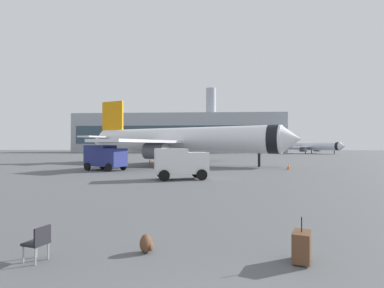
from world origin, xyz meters
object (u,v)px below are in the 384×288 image
(service_truck, at_px, (105,156))
(safety_cone_mid, at_px, (166,159))
(airplane_at_gate, at_px, (180,140))
(traveller_backpack, at_px, (146,244))
(cargo_van, at_px, (180,162))
(airplane_taxiing, at_px, (312,146))
(safety_cone_near, at_px, (288,166))
(rolling_suitcase, at_px, (302,246))
(safety_cone_outer, at_px, (150,161))
(safety_cone_far, at_px, (95,162))
(gate_chair, at_px, (38,241))

(service_truck, height_order, safety_cone_mid, service_truck)
(airplane_at_gate, height_order, safety_cone_mid, airplane_at_gate)
(traveller_backpack, bearing_deg, airplane_at_gate, 94.45)
(airplane_at_gate, height_order, cargo_van, airplane_at_gate)
(airplane_taxiing, distance_m, safety_cone_near, 80.83)
(airplane_taxiing, height_order, traveller_backpack, airplane_taxiing)
(airplane_at_gate, xyz_separation_m, rolling_suitcase, (6.86, -38.62, -3.27))
(safety_cone_outer, xyz_separation_m, traveller_backpack, (7.82, -39.22, -0.14))
(cargo_van, xyz_separation_m, safety_cone_far, (-15.60, 21.02, -1.14))
(rolling_suitcase, bearing_deg, safety_cone_far, 117.58)
(safety_cone_far, distance_m, rolling_suitcase, 43.87)
(safety_cone_outer, bearing_deg, safety_cone_near, -28.03)
(airplane_at_gate, bearing_deg, rolling_suitcase, -79.93)
(cargo_van, bearing_deg, traveller_backpack, -87.29)
(traveller_backpack, height_order, gate_chair, gate_chair)
(airplane_taxiing, xyz_separation_m, safety_cone_mid, (-45.34, -57.23, -2.29))
(airplane_at_gate, bearing_deg, airplane_taxiing, 58.07)
(airplane_taxiing, distance_m, traveller_backpack, 112.02)
(airplane_at_gate, bearing_deg, safety_cone_far, 178.87)
(safety_cone_near, distance_m, safety_cone_mid, 25.75)
(airplane_taxiing, distance_m, cargo_van, 96.18)
(airplane_taxiing, relative_size, safety_cone_near, 33.25)
(airplane_taxiing, height_order, safety_cone_outer, airplane_taxiing)
(safety_cone_far, bearing_deg, airplane_taxiing, 50.40)
(safety_cone_far, relative_size, safety_cone_outer, 0.84)
(gate_chair, bearing_deg, service_truck, 106.37)
(service_truck, relative_size, safety_cone_mid, 6.95)
(service_truck, xyz_separation_m, gate_chair, (7.92, -26.96, -1.11))
(airplane_taxiing, height_order, safety_cone_far, airplane_taxiing)
(safety_cone_mid, distance_m, rolling_suitcase, 49.42)
(airplane_taxiing, relative_size, safety_cone_outer, 30.36)
(airplane_at_gate, distance_m, safety_cone_outer, 5.95)
(safety_cone_mid, relative_size, traveller_backpack, 1.58)
(cargo_van, relative_size, safety_cone_near, 6.94)
(safety_cone_outer, distance_m, traveller_backpack, 39.99)
(cargo_van, height_order, gate_chair, cargo_van)
(service_truck, height_order, safety_cone_far, service_truck)
(airplane_at_gate, height_order, rolling_suitcase, airplane_at_gate)
(airplane_at_gate, xyz_separation_m, safety_cone_near, (14.06, -9.02, -3.32))
(cargo_van, bearing_deg, safety_cone_mid, 100.79)
(traveller_backpack, xyz_separation_m, gate_chair, (-2.50, -0.77, 0.27))
(airplane_at_gate, relative_size, cargo_van, 7.17)
(safety_cone_mid, relative_size, gate_chair, 0.88)
(service_truck, relative_size, safety_cone_near, 7.70)
(cargo_van, xyz_separation_m, safety_cone_near, (11.91, 11.74, -1.11))
(rolling_suitcase, bearing_deg, safety_cone_outer, 106.45)
(safety_cone_mid, distance_m, gate_chair, 48.79)
(safety_cone_near, height_order, gate_chair, gate_chair)
(safety_cone_mid, xyz_separation_m, safety_cone_far, (-9.80, -9.41, -0.06))
(airplane_at_gate, bearing_deg, gate_chair, -89.30)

